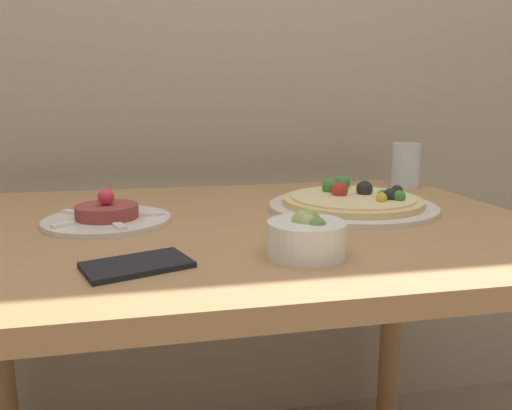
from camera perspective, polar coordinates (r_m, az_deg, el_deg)
The scene contains 6 objects.
dining_table at distance 0.98m, azimuth -3.19°, elevation -8.14°, with size 1.19×0.81×0.77m.
pizza_plate at distance 1.08m, azimuth 11.00°, elevation 0.37°, with size 0.35×0.35×0.06m.
tartare_plate at distance 0.98m, azimuth -16.64°, elevation -1.25°, with size 0.24×0.24×0.07m.
small_bowl at distance 0.74m, azimuth 5.79°, elevation -3.45°, with size 0.12×0.12×0.07m.
drinking_glass at distance 1.39m, azimuth 16.75°, elevation 4.41°, with size 0.07×0.07×0.12m.
napkin at distance 0.71m, azimuth -13.45°, elevation -6.68°, with size 0.16×0.13×0.01m.
Camera 1 is at (-0.13, -0.51, 1.00)m, focal length 35.00 mm.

